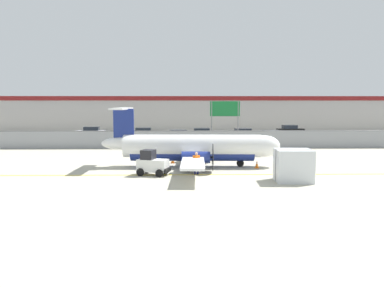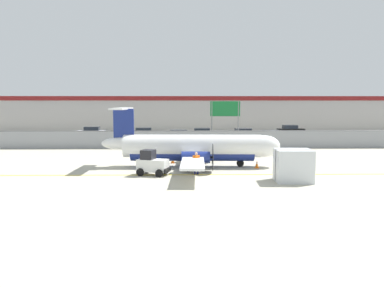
{
  "view_description": "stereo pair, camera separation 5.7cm",
  "coord_description": "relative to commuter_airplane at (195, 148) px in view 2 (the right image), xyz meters",
  "views": [
    {
      "loc": [
        -1.69,
        -25.41,
        5.39
      ],
      "look_at": [
        -1.0,
        6.58,
        1.8
      ],
      "focal_mm": 35.0,
      "sensor_mm": 36.0,
      "label": 1
    },
    {
      "loc": [
        -1.63,
        -25.42,
        5.39
      ],
      "look_at": [
        -1.0,
        6.58,
        1.8
      ],
      "focal_mm": 35.0,
      "sensor_mm": 36.0,
      "label": 2
    }
  ],
  "objects": [
    {
      "name": "ground_plane",
      "position": [
        0.74,
        -3.57,
        -1.6
      ],
      "size": [
        140.0,
        140.0,
        0.01
      ],
      "color": "#B2AD99"
    },
    {
      "name": "perimeter_fence",
      "position": [
        0.74,
        12.43,
        -0.49
      ],
      "size": [
        98.0,
        0.1,
        2.1
      ],
      "color": "gray",
      "rests_on": "ground"
    },
    {
      "name": "parking_lot_strip",
      "position": [
        0.74,
        23.93,
        -1.54
      ],
      "size": [
        98.0,
        17.0,
        0.12
      ],
      "color": "#38383A",
      "rests_on": "ground"
    },
    {
      "name": "background_building",
      "position": [
        0.74,
        42.42,
        1.66
      ],
      "size": [
        91.0,
        8.1,
        6.5
      ],
      "color": "#BCB7B2",
      "rests_on": "ground"
    },
    {
      "name": "commuter_airplane",
      "position": [
        0.0,
        0.0,
        0.0
      ],
      "size": [
        14.97,
        16.04,
        4.92
      ],
      "rotation": [
        0.0,
        0.0,
        -0.03
      ],
      "color": "white",
      "rests_on": "ground"
    },
    {
      "name": "baggage_tug",
      "position": [
        -3.33,
        -3.56,
        -0.75
      ],
      "size": [
        2.55,
        1.94,
        1.88
      ],
      "rotation": [
        0.0,
        0.0,
        -0.31
      ],
      "color": "silver",
      "rests_on": "ground"
    },
    {
      "name": "ground_crew_worker",
      "position": [
        -0.04,
        -3.46,
        -0.65
      ],
      "size": [
        0.55,
        0.38,
        1.7
      ],
      "rotation": [
        0.0,
        0.0,
        1.69
      ],
      "color": "#191E4C",
      "rests_on": "ground"
    },
    {
      "name": "cargo_container",
      "position": [
        6.49,
        -6.04,
        -0.5
      ],
      "size": [
        2.49,
        2.11,
        2.2
      ],
      "rotation": [
        0.0,
        0.0,
        -0.04
      ],
      "color": "silver",
      "rests_on": "ground"
    },
    {
      "name": "traffic_cone_near_left",
      "position": [
        -1.96,
        1.86,
        -1.29
      ],
      "size": [
        0.36,
        0.36,
        0.64
      ],
      "color": "orange",
      "rests_on": "ground"
    },
    {
      "name": "traffic_cone_near_right",
      "position": [
        5.02,
        -0.82,
        -1.29
      ],
      "size": [
        0.36,
        0.36,
        0.64
      ],
      "color": "orange",
      "rests_on": "ground"
    },
    {
      "name": "parked_car_0",
      "position": [
        -15.09,
        25.91,
        -0.71
      ],
      "size": [
        4.28,
        2.16,
        1.58
      ],
      "rotation": [
        0.0,
        0.0,
        3.19
      ],
      "color": "gray",
      "rests_on": "parking_lot_strip"
    },
    {
      "name": "parked_car_1",
      "position": [
        -9.97,
        24.65,
        -0.71
      ],
      "size": [
        4.21,
        2.01,
        1.58
      ],
      "rotation": [
        0.0,
        0.0,
        3.14
      ],
      "color": "black",
      "rests_on": "parking_lot_strip"
    },
    {
      "name": "parked_car_2",
      "position": [
        -6.78,
        23.61,
        -0.71
      ],
      "size": [
        4.24,
        2.08,
        1.58
      ],
      "rotation": [
        0.0,
        0.0,
        0.02
      ],
      "color": "#19662D",
      "rests_on": "parking_lot_strip"
    },
    {
      "name": "parked_car_3",
      "position": [
        -1.85,
        19.12,
        -0.71
      ],
      "size": [
        4.36,
        2.36,
        1.58
      ],
      "rotation": [
        0.0,
        0.0,
        3.25
      ],
      "color": "#19662D",
      "rests_on": "parking_lot_strip"
    },
    {
      "name": "parked_car_4",
      "position": [
        1.67,
        22.4,
        -0.71
      ],
      "size": [
        4.23,
        2.06,
        1.58
      ],
      "rotation": [
        0.0,
        0.0,
        0.02
      ],
      "color": "silver",
      "rests_on": "parking_lot_strip"
    },
    {
      "name": "parked_car_5",
      "position": [
        7.5,
        21.77,
        -0.71
      ],
      "size": [
        4.29,
        2.18,
        1.58
      ],
      "rotation": [
        0.0,
        0.0,
        0.05
      ],
      "color": "gray",
      "rests_on": "parking_lot_strip"
    },
    {
      "name": "parked_car_6",
      "position": [
        10.77,
        17.7,
        -0.71
      ],
      "size": [
        4.39,
        2.45,
        1.58
      ],
      "rotation": [
        0.0,
        0.0,
        0.14
      ],
      "color": "red",
      "rests_on": "parking_lot_strip"
    },
    {
      "name": "parked_car_7",
      "position": [
        16.31,
        29.25,
        -0.71
      ],
      "size": [
        4.24,
        2.09,
        1.58
      ],
      "rotation": [
        0.0,
        0.0,
        0.03
      ],
      "color": "black",
      "rests_on": "parking_lot_strip"
    },
    {
      "name": "highway_sign",
      "position": [
        3.98,
        14.13,
        2.54
      ],
      "size": [
        3.6,
        0.14,
        5.5
      ],
      "color": "slate",
      "rests_on": "ground"
    }
  ]
}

